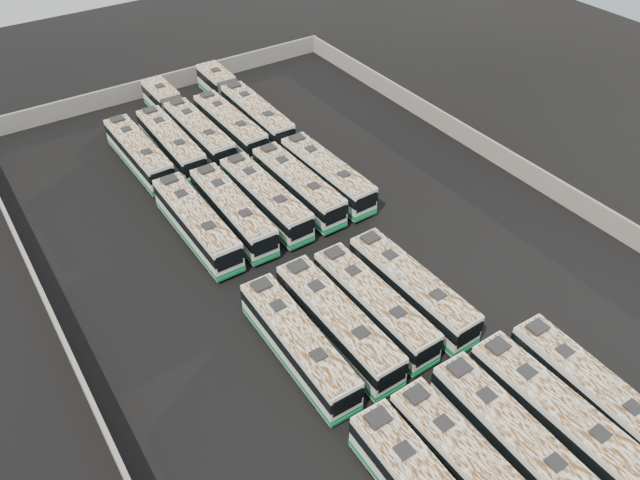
{
  "coord_description": "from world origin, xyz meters",
  "views": [
    {
      "loc": [
        -23.49,
        -33.94,
        35.27
      ],
      "look_at": [
        -0.98,
        -0.18,
        1.6
      ],
      "focal_mm": 35.0,
      "sensor_mm": 36.0,
      "label": 1
    }
  ],
  "objects_px": {
    "bus_midback_far_right": "(327,174)",
    "bus_back_left": "(171,144)",
    "bus_midback_left": "(233,211)",
    "bus_back_right": "(230,126)",
    "bus_back_center": "(186,121)",
    "bus_front_right": "(556,416)",
    "bus_front_center": "(514,442)",
    "bus_midfront_center": "(374,305)",
    "bus_midfront_far_left": "(298,344)",
    "bus_midback_center": "(265,198)",
    "bus_front_far_right": "(591,392)",
    "bus_midback_right": "(298,186)",
    "bus_front_left": "(472,470)",
    "bus_midfront_left": "(337,323)",
    "bus_back_far_left": "(139,153)",
    "bus_back_far_right": "(243,104)",
    "bus_midfront_right": "(411,288)",
    "bus_midback_far_left": "(197,223)"
  },
  "relations": [
    {
      "from": "bus_back_center",
      "to": "bus_front_right",
      "type": "bearing_deg",
      "value": -86.1
    },
    {
      "from": "bus_front_left",
      "to": "bus_front_right",
      "type": "relative_size",
      "value": 0.97
    },
    {
      "from": "bus_front_right",
      "to": "bus_front_far_right",
      "type": "distance_m",
      "value": 3.42
    },
    {
      "from": "bus_midback_left",
      "to": "bus_back_right",
      "type": "xyz_separation_m",
      "value": [
        6.91,
        13.85,
        -0.02
      ]
    },
    {
      "from": "bus_back_far_right",
      "to": "bus_midfront_left",
      "type": "bearing_deg",
      "value": -106.27
    },
    {
      "from": "bus_front_left",
      "to": "bus_back_right",
      "type": "bearing_deg",
      "value": 80.04
    },
    {
      "from": "bus_front_right",
      "to": "bus_midfront_center",
      "type": "relative_size",
      "value": 1.03
    },
    {
      "from": "bus_midfront_right",
      "to": "bus_midback_far_right",
      "type": "xyz_separation_m",
      "value": [
        3.45,
        16.65,
        -0.0
      ]
    },
    {
      "from": "bus_midfront_right",
      "to": "bus_midback_center",
      "type": "distance_m",
      "value": 16.91
    },
    {
      "from": "bus_front_far_right",
      "to": "bus_back_far_left",
      "type": "xyz_separation_m",
      "value": [
        -13.73,
        44.44,
        0.02
      ]
    },
    {
      "from": "bus_midback_center",
      "to": "bus_back_center",
      "type": "height_order",
      "value": "bus_midback_center"
    },
    {
      "from": "bus_front_far_right",
      "to": "bus_midback_right",
      "type": "relative_size",
      "value": 0.98
    },
    {
      "from": "bus_midback_center",
      "to": "bus_back_center",
      "type": "relative_size",
      "value": 0.66
    },
    {
      "from": "bus_midfront_center",
      "to": "bus_front_center",
      "type": "bearing_deg",
      "value": -90.77
    },
    {
      "from": "bus_midback_far_right",
      "to": "bus_back_right",
      "type": "relative_size",
      "value": 1.01
    },
    {
      "from": "bus_midfront_far_left",
      "to": "bus_midback_center",
      "type": "height_order",
      "value": "bus_midback_center"
    },
    {
      "from": "bus_midback_left",
      "to": "bus_back_far_left",
      "type": "xyz_separation_m",
      "value": [
        -3.36,
        14.04,
        -0.02
      ]
    },
    {
      "from": "bus_front_right",
      "to": "bus_back_far_left",
      "type": "height_order",
      "value": "bus_front_right"
    },
    {
      "from": "bus_midback_center",
      "to": "bus_back_far_right",
      "type": "xyz_separation_m",
      "value": [
        7.01,
        17.34,
        0.0
      ]
    },
    {
      "from": "bus_midback_right",
      "to": "bus_back_far_left",
      "type": "distance_m",
      "value": 17.32
    },
    {
      "from": "bus_front_left",
      "to": "bus_midback_far_right",
      "type": "xyz_separation_m",
      "value": [
        10.33,
        30.31,
        0.02
      ]
    },
    {
      "from": "bus_midfront_center",
      "to": "bus_midback_far_right",
      "type": "relative_size",
      "value": 0.98
    },
    {
      "from": "bus_front_center",
      "to": "bus_midback_left",
      "type": "height_order",
      "value": "bus_front_center"
    },
    {
      "from": "bus_midfront_far_left",
      "to": "bus_midback_left",
      "type": "bearing_deg",
      "value": 79.28
    },
    {
      "from": "bus_back_center",
      "to": "bus_back_right",
      "type": "relative_size",
      "value": 1.55
    },
    {
      "from": "bus_back_far_left",
      "to": "bus_back_left",
      "type": "bearing_deg",
      "value": -3.27
    },
    {
      "from": "bus_midfront_center",
      "to": "bus_midback_far_right",
      "type": "distance_m",
      "value": 17.81
    },
    {
      "from": "bus_midfront_far_left",
      "to": "bus_back_left",
      "type": "relative_size",
      "value": 1.0
    },
    {
      "from": "bus_front_right",
      "to": "bus_back_far_right",
      "type": "relative_size",
      "value": 0.65
    },
    {
      "from": "bus_front_center",
      "to": "bus_midfront_center",
      "type": "xyz_separation_m",
      "value": [
        -0.04,
        13.95,
        -0.04
      ]
    },
    {
      "from": "bus_midfront_left",
      "to": "bus_front_center",
      "type": "bearing_deg",
      "value": -76.64
    },
    {
      "from": "bus_midback_far_right",
      "to": "bus_back_left",
      "type": "xyz_separation_m",
      "value": [
        -10.21,
        13.72,
        -0.01
      ]
    },
    {
      "from": "bus_back_far_left",
      "to": "bus_back_right",
      "type": "bearing_deg",
      "value": -1.96
    },
    {
      "from": "bus_front_center",
      "to": "bus_back_far_right",
      "type": "distance_m",
      "value": 48.12
    },
    {
      "from": "bus_front_left",
      "to": "bus_midfront_left",
      "type": "xyz_separation_m",
      "value": [
        0.06,
        13.84,
        0.06
      ]
    },
    {
      "from": "bus_midback_right",
      "to": "bus_midback_left",
      "type": "bearing_deg",
      "value": 179.82
    },
    {
      "from": "bus_midback_left",
      "to": "bus_back_left",
      "type": "bearing_deg",
      "value": 90.56
    },
    {
      "from": "bus_midback_right",
      "to": "bus_front_right",
      "type": "bearing_deg",
      "value": -91.22
    },
    {
      "from": "bus_midfront_far_left",
      "to": "bus_midfront_center",
      "type": "bearing_deg",
      "value": 1.71
    },
    {
      "from": "bus_midfront_right",
      "to": "bus_midback_right",
      "type": "bearing_deg",
      "value": 88.23
    },
    {
      "from": "bus_front_center",
      "to": "bus_front_right",
      "type": "relative_size",
      "value": 0.99
    },
    {
      "from": "bus_back_center",
      "to": "bus_midback_far_right",
      "type": "bearing_deg",
      "value": -68.43
    },
    {
      "from": "bus_front_left",
      "to": "bus_back_center",
      "type": "bearing_deg",
      "value": 84.92
    },
    {
      "from": "bus_back_center",
      "to": "bus_back_far_right",
      "type": "height_order",
      "value": "bus_back_far_right"
    },
    {
      "from": "bus_midfront_far_left",
      "to": "bus_back_far_right",
      "type": "relative_size",
      "value": 0.64
    },
    {
      "from": "bus_midback_far_right",
      "to": "bus_back_far_right",
      "type": "relative_size",
      "value": 0.64
    },
    {
      "from": "bus_front_center",
      "to": "bus_midback_far_left",
      "type": "bearing_deg",
      "value": 103.66
    },
    {
      "from": "bus_back_far_left",
      "to": "bus_back_right",
      "type": "height_order",
      "value": "bus_back_right"
    },
    {
      "from": "bus_midfront_center",
      "to": "bus_back_left",
      "type": "relative_size",
      "value": 0.99
    },
    {
      "from": "bus_midfront_far_left",
      "to": "bus_midfront_left",
      "type": "bearing_deg",
      "value": 1.49
    }
  ]
}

